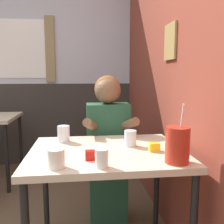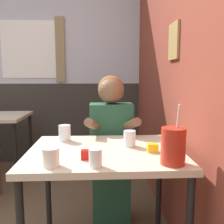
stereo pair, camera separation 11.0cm
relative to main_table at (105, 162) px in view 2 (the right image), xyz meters
name	(u,v)px [view 2 (the right image)]	position (x,y,z in m)	size (l,w,h in m)	color
brick_wall_right	(163,59)	(0.55, 0.82, 0.67)	(0.08, 4.35, 2.70)	brown
back_wall	(46,64)	(-0.75, 2.02, 0.68)	(5.50, 0.09, 2.70)	silver
main_table	(105,162)	(0.00, 0.00, 0.00)	(0.91, 0.72, 0.76)	beige
person_seated	(111,145)	(0.06, 0.52, -0.04)	(0.42, 0.41, 1.21)	#235138
cocktail_pitcher	(173,146)	(0.33, -0.27, 0.17)	(0.12, 0.12, 0.30)	#B22819
glass_near_pitcher	(65,133)	(-0.27, 0.22, 0.14)	(0.08, 0.08, 0.11)	silver
glass_center	(95,158)	(-0.05, -0.29, 0.13)	(0.07, 0.07, 0.09)	silver
glass_far_side	(51,157)	(-0.27, -0.27, 0.13)	(0.08, 0.08, 0.09)	silver
glass_by_brick	(130,139)	(0.16, 0.06, 0.13)	(0.08, 0.08, 0.10)	silver
condiment_ketchup	(87,155)	(-0.10, -0.17, 0.11)	(0.06, 0.04, 0.05)	#B7140F
condiment_mustard	(153,148)	(0.28, -0.06, 0.11)	(0.06, 0.04, 0.05)	yellow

